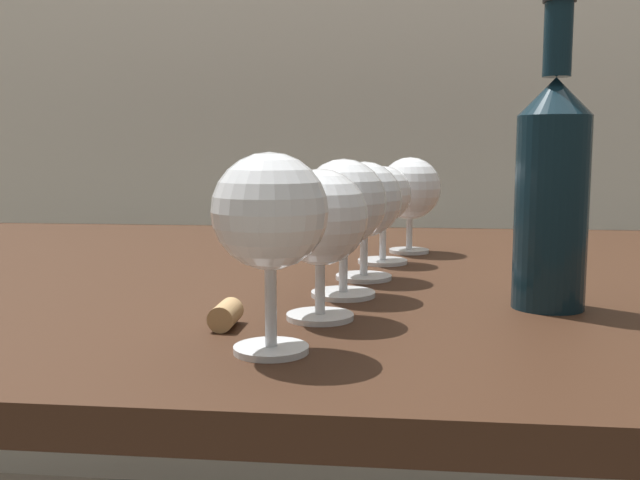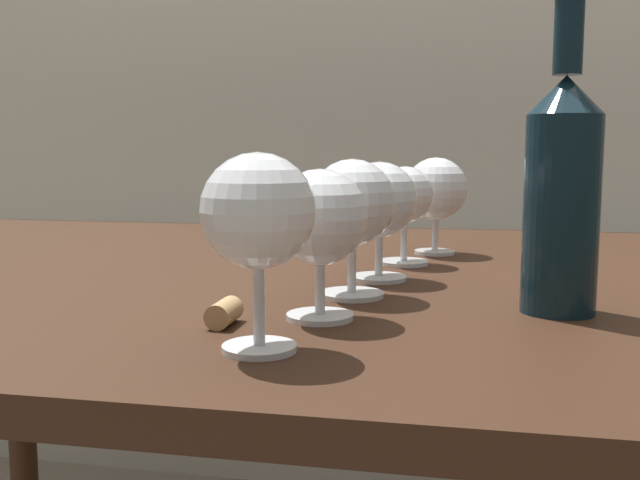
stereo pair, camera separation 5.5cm
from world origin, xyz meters
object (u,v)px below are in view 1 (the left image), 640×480
Objects in this scene: cork at (226,315)px; wine_glass_chardonnay at (344,205)px; wine_glass_rose at (383,197)px; wine_glass_pinot at (270,215)px; wine_glass_cabernet at (364,203)px; wine_glass_port at (410,190)px; wine_bottle at (552,186)px; wine_glass_white at (320,220)px.

wine_glass_chardonnay is at bearing 57.71° from cork.
wine_glass_pinot is at bearing -99.53° from wine_glass_rose.
cork is (-0.09, -0.14, -0.08)m from wine_glass_chardonnay.
wine_glass_port is at bearing 76.09° from wine_glass_cabernet.
wine_bottle reaches higher than wine_glass_port.
wine_glass_pinot is 1.06× the size of wine_glass_chardonnay.
wine_glass_pinot is at bearing -142.80° from wine_bottle.
wine_glass_cabernet is (0.02, 0.10, -0.00)m from wine_glass_chardonnay.
wine_glass_chardonnay is (0.01, 0.10, 0.01)m from wine_glass_white.
cork is at bearing -113.57° from wine_glass_cabernet.
cork is at bearing -122.29° from wine_glass_chardonnay.
wine_bottle reaches higher than cork.
wine_glass_pinot is 0.51× the size of wine_bottle.
wine_glass_port is 0.50m from cork.
wine_glass_cabernet is 0.27m from cork.
wine_glass_port is at bearing 70.93° from cork.
wine_glass_cabernet is (0.03, 0.20, 0.00)m from wine_glass_white.
wine_glass_rose is at bearing 122.82° from wine_bottle.
wine_glass_white is 0.12m from cork.
wine_glass_chardonnay reaches higher than wine_glass_rose.
wine_glass_cabernet is at bearing -103.91° from wine_glass_port.
wine_glass_rose is (0.07, 0.43, -0.01)m from wine_glass_pinot.
wine_glass_white is 0.33m from wine_glass_rose.
wine_glass_cabernet is 0.98× the size of wine_glass_port.
wine_glass_cabernet reaches higher than wine_glass_white.
wine_bottle is at bearing -36.11° from wine_glass_cabernet.
wine_glass_port is at bearing 109.65° from wine_bottle.
wine_glass_pinot is at bearing -100.03° from wine_glass_chardonnay.
wine_glass_chardonnay reaches higher than cork.
wine_glass_cabernet reaches higher than wine_glass_rose.
wine_glass_chardonnay is at bearing -102.44° from wine_glass_port.
wine_glass_pinot is 1.08× the size of wine_glass_port.
wine_bottle is at bearing -70.35° from wine_glass_port.
wine_glass_chardonnay is 3.36× the size of cork.
wine_glass_pinot is at bearing -102.71° from wine_glass_white.
wine_glass_port is at bearing 77.56° from wine_glass_chardonnay.
wine_glass_cabernet reaches higher than cork.
wine_glass_chardonnay is at bearing -99.12° from wine_glass_cabernet.
wine_glass_white is 0.95× the size of wine_glass_chardonnay.
cork is (-0.11, -0.24, -0.08)m from wine_glass_cabernet.
wine_glass_pinot is 0.21m from wine_glass_chardonnay.
wine_glass_chardonnay is 0.19m from cork.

